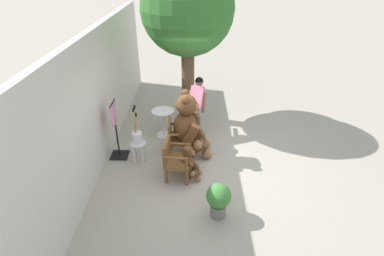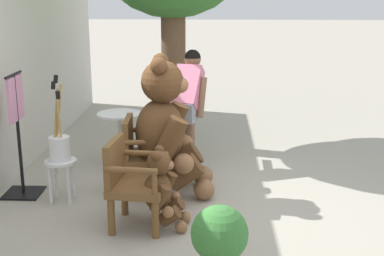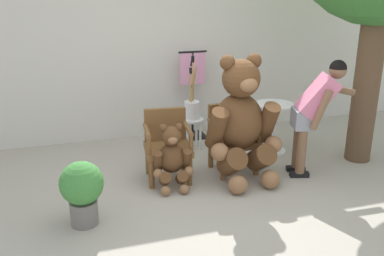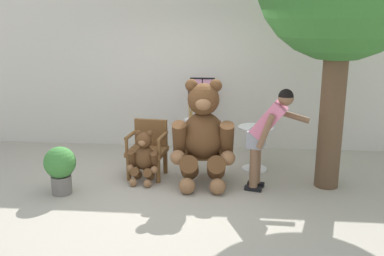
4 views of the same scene
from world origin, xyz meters
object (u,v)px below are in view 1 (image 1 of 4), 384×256
object	(u,v)px
wooden_chair_left	(175,159)
clothing_display_stand	(116,129)
white_stool	(138,147)
patio_tree	(190,11)
round_side_table	(163,120)
person_visitor	(196,103)
potted_plant	(219,199)
wooden_chair_right	(177,136)
teddy_bear_large	(189,125)
teddy_bear_small	(189,162)
brush_bucket	(137,136)

from	to	relation	value
wooden_chair_left	clothing_display_stand	distance (m)	1.56
white_stool	patio_tree	size ratio (longest dim) A/B	0.11
round_side_table	clothing_display_stand	distance (m)	1.35
person_visitor	potted_plant	world-z (taller)	person_visitor
person_visitor	clothing_display_stand	world-z (taller)	person_visitor
wooden_chair_left	wooden_chair_right	distance (m)	0.86
teddy_bear_large	person_visitor	bearing A→B (deg)	-10.66
teddy_bear_large	white_stool	xyz separation A→B (m)	(-0.28, 1.12, -0.40)
white_stool	round_side_table	distance (m)	1.18
wooden_chair_left	person_visitor	size ratio (longest dim) A/B	0.58
white_stool	potted_plant	xyz separation A→B (m)	(-1.66, -1.68, 0.04)
person_visitor	potted_plant	size ratio (longest dim) A/B	2.17
teddy_bear_small	teddy_bear_large	bearing A→B (deg)	1.26
white_stool	patio_tree	distance (m)	3.53
wooden_chair_right	white_stool	size ratio (longest dim) A/B	1.87
teddy_bear_small	person_visitor	bearing A→B (deg)	-4.82
teddy_bear_small	round_side_table	xyz separation A→B (m)	(1.68, 0.69, 0.06)
potted_plant	clothing_display_stand	xyz separation A→B (m)	(1.83, 2.18, 0.32)
potted_plant	person_visitor	bearing A→B (deg)	7.84
teddy_bear_large	white_stool	bearing A→B (deg)	104.21
patio_tree	clothing_display_stand	xyz separation A→B (m)	(-2.03, 1.61, -2.17)
wooden_chair_right	brush_bucket	distance (m)	0.92
round_side_table	patio_tree	distance (m)	2.76
brush_bucket	teddy_bear_large	bearing A→B (deg)	-75.80
teddy_bear_large	teddy_bear_small	world-z (taller)	teddy_bear_large
teddy_bear_large	potted_plant	size ratio (longest dim) A/B	2.28
wooden_chair_right	clothing_display_stand	xyz separation A→B (m)	(-0.11, 1.35, 0.26)
wooden_chair_left	brush_bucket	distance (m)	1.05
patio_tree	potted_plant	world-z (taller)	patio_tree
person_visitor	patio_tree	world-z (taller)	patio_tree
teddy_bear_small	potted_plant	world-z (taller)	teddy_bear_small
potted_plant	white_stool	bearing A→B (deg)	45.32
teddy_bear_large	white_stool	size ratio (longest dim) A/B	3.37
round_side_table	teddy_bear_large	bearing A→B (deg)	-140.08
teddy_bear_small	potted_plant	bearing A→B (deg)	-153.13
wooden_chair_left	person_visitor	xyz separation A→B (m)	(1.76, -0.43, 0.43)
potted_plant	teddy_bear_small	bearing A→B (deg)	26.87
wooden_chair_left	patio_tree	size ratio (longest dim) A/B	0.21
wooden_chair_right	white_stool	bearing A→B (deg)	107.95
person_visitor	potted_plant	distance (m)	2.91
teddy_bear_large	potted_plant	bearing A→B (deg)	-163.94
brush_bucket	wooden_chair_right	bearing A→B (deg)	-72.05
round_side_table	potted_plant	world-z (taller)	round_side_table
teddy_bear_small	clothing_display_stand	bearing A→B (deg)	65.13
round_side_table	wooden_chair_right	bearing A→B (deg)	-153.42
person_visitor	round_side_table	distance (m)	0.95
wooden_chair_right	teddy_bear_large	bearing A→B (deg)	-88.62
wooden_chair_left	patio_tree	distance (m)	3.70
person_visitor	potted_plant	bearing A→B (deg)	-172.16
white_stool	clothing_display_stand	bearing A→B (deg)	71.76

